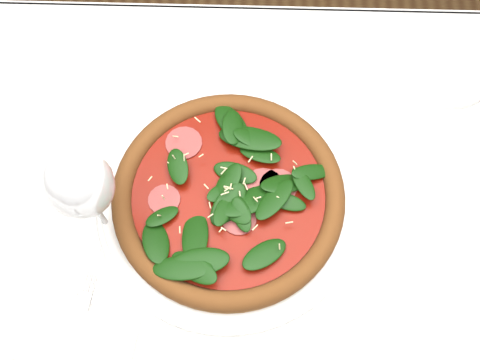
{
  "coord_description": "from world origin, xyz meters",
  "views": [
    {
      "loc": [
        0.0,
        -0.27,
        1.5
      ],
      "look_at": [
        -0.01,
        0.05,
        0.77
      ],
      "focal_mm": 40.0,
      "sensor_mm": 36.0,
      "label": 1
    }
  ],
  "objects_px": {
    "plate": "(229,199)",
    "wine_glass": "(80,185)",
    "pizza": "(228,194)",
    "napkin": "(76,340)"
  },
  "relations": [
    {
      "from": "wine_glass",
      "to": "napkin",
      "type": "relative_size",
      "value": 1.29
    },
    {
      "from": "plate",
      "to": "pizza",
      "type": "xyz_separation_m",
      "value": [
        0.0,
        0.0,
        0.02
      ]
    },
    {
      "from": "wine_glass",
      "to": "plate",
      "type": "bearing_deg",
      "value": 13.24
    },
    {
      "from": "plate",
      "to": "napkin",
      "type": "height_order",
      "value": "plate"
    },
    {
      "from": "plate",
      "to": "pizza",
      "type": "bearing_deg",
      "value": 0.0
    },
    {
      "from": "plate",
      "to": "napkin",
      "type": "xyz_separation_m",
      "value": [
        -0.2,
        -0.21,
        -0.0
      ]
    },
    {
      "from": "plate",
      "to": "wine_glass",
      "type": "relative_size",
      "value": 1.9
    },
    {
      "from": "plate",
      "to": "wine_glass",
      "type": "xyz_separation_m",
      "value": [
        -0.18,
        -0.04,
        0.14
      ]
    },
    {
      "from": "pizza",
      "to": "napkin",
      "type": "relative_size",
      "value": 2.4
    },
    {
      "from": "pizza",
      "to": "wine_glass",
      "type": "height_order",
      "value": "wine_glass"
    }
  ]
}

